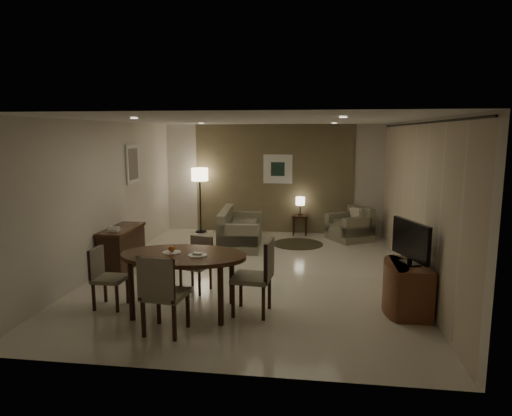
# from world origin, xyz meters

# --- Properties ---
(room_shell) EXTENTS (5.50, 7.00, 2.70)m
(room_shell) POSITION_xyz_m (0.00, 0.40, 1.35)
(room_shell) COLOR beige
(room_shell) RESTS_ON ground
(taupe_accent) EXTENTS (3.96, 0.03, 2.70)m
(taupe_accent) POSITION_xyz_m (0.00, 3.48, 1.35)
(taupe_accent) COLOR olive
(taupe_accent) RESTS_ON wall_back
(curtain_wall) EXTENTS (0.08, 6.70, 2.58)m
(curtain_wall) POSITION_xyz_m (2.68, 0.00, 1.32)
(curtain_wall) COLOR beige
(curtain_wall) RESTS_ON wall_right
(curtain_rod) EXTENTS (0.03, 6.80, 0.03)m
(curtain_rod) POSITION_xyz_m (2.68, 0.00, 2.64)
(curtain_rod) COLOR black
(curtain_rod) RESTS_ON wall_right
(art_back_frame) EXTENTS (0.72, 0.03, 0.72)m
(art_back_frame) POSITION_xyz_m (0.10, 3.46, 1.60)
(art_back_frame) COLOR silver
(art_back_frame) RESTS_ON wall_back
(art_back_canvas) EXTENTS (0.34, 0.01, 0.34)m
(art_back_canvas) POSITION_xyz_m (0.10, 3.44, 1.60)
(art_back_canvas) COLOR #1B3023
(art_back_canvas) RESTS_ON wall_back
(art_left_frame) EXTENTS (0.03, 0.60, 0.80)m
(art_left_frame) POSITION_xyz_m (-2.72, 1.20, 1.85)
(art_left_frame) COLOR silver
(art_left_frame) RESTS_ON wall_left
(art_left_canvas) EXTENTS (0.01, 0.46, 0.64)m
(art_left_canvas) POSITION_xyz_m (-2.71, 1.20, 1.85)
(art_left_canvas) COLOR gray
(art_left_canvas) RESTS_ON wall_left
(downlight_nl) EXTENTS (0.10, 0.10, 0.01)m
(downlight_nl) POSITION_xyz_m (-1.40, -1.80, 2.69)
(downlight_nl) COLOR white
(downlight_nl) RESTS_ON ceiling
(downlight_nr) EXTENTS (0.10, 0.10, 0.01)m
(downlight_nr) POSITION_xyz_m (1.40, -1.80, 2.69)
(downlight_nr) COLOR white
(downlight_nr) RESTS_ON ceiling
(downlight_fl) EXTENTS (0.10, 0.10, 0.01)m
(downlight_fl) POSITION_xyz_m (-1.40, 1.80, 2.69)
(downlight_fl) COLOR white
(downlight_fl) RESTS_ON ceiling
(downlight_fr) EXTENTS (0.10, 0.10, 0.01)m
(downlight_fr) POSITION_xyz_m (1.40, 1.80, 2.69)
(downlight_fr) COLOR white
(downlight_fr) RESTS_ON ceiling
(console_desk) EXTENTS (0.48, 1.20, 0.75)m
(console_desk) POSITION_xyz_m (-2.49, 0.00, 0.38)
(console_desk) COLOR #492C17
(console_desk) RESTS_ON floor
(telephone) EXTENTS (0.20, 0.14, 0.09)m
(telephone) POSITION_xyz_m (-2.49, -0.30, 0.80)
(telephone) COLOR white
(telephone) RESTS_ON console_desk
(tv_cabinet) EXTENTS (0.48, 0.90, 0.70)m
(tv_cabinet) POSITION_xyz_m (2.40, -1.50, 0.35)
(tv_cabinet) COLOR brown
(tv_cabinet) RESTS_ON floor
(flat_tv) EXTENTS (0.36, 0.85, 0.60)m
(flat_tv) POSITION_xyz_m (2.38, -1.50, 1.02)
(flat_tv) COLOR black
(flat_tv) RESTS_ON tv_cabinet
(dining_table) EXTENTS (1.77, 1.10, 0.83)m
(dining_table) POSITION_xyz_m (-0.73, -1.91, 0.41)
(dining_table) COLOR #492C17
(dining_table) RESTS_ON floor
(chair_near) EXTENTS (0.55, 0.55, 1.03)m
(chair_near) POSITION_xyz_m (-0.76, -2.60, 0.51)
(chair_near) COLOR gray
(chair_near) RESTS_ON floor
(chair_far) EXTENTS (0.51, 0.51, 0.85)m
(chair_far) POSITION_xyz_m (-0.79, -1.06, 0.43)
(chair_far) COLOR gray
(chair_far) RESTS_ON floor
(chair_left) EXTENTS (0.43, 0.43, 0.87)m
(chair_left) POSITION_xyz_m (-1.82, -1.89, 0.44)
(chair_left) COLOR gray
(chair_left) RESTS_ON floor
(chair_right) EXTENTS (0.55, 0.55, 1.05)m
(chair_right) POSITION_xyz_m (0.22, -1.84, 0.53)
(chair_right) COLOR gray
(chair_right) RESTS_ON floor
(plate_a) EXTENTS (0.26, 0.26, 0.02)m
(plate_a) POSITION_xyz_m (-0.91, -1.86, 0.84)
(plate_a) COLOR white
(plate_a) RESTS_ON dining_table
(plate_b) EXTENTS (0.26, 0.26, 0.02)m
(plate_b) POSITION_xyz_m (-0.51, -1.96, 0.84)
(plate_b) COLOR white
(plate_b) RESTS_ON dining_table
(fruit_apple) EXTENTS (0.09, 0.09, 0.09)m
(fruit_apple) POSITION_xyz_m (-0.91, -1.86, 0.89)
(fruit_apple) COLOR #BF5415
(fruit_apple) RESTS_ON plate_a
(napkin) EXTENTS (0.12, 0.08, 0.03)m
(napkin) POSITION_xyz_m (-0.51, -1.96, 0.86)
(napkin) COLOR white
(napkin) RESTS_ON plate_b
(round_rug) EXTENTS (1.13, 1.13, 0.01)m
(round_rug) POSITION_xyz_m (0.68, 2.25, 0.01)
(round_rug) COLOR #3F3923
(round_rug) RESTS_ON floor
(sofa) EXTENTS (1.79, 0.99, 0.81)m
(sofa) POSITION_xyz_m (-0.58, 1.96, 0.41)
(sofa) COLOR gray
(sofa) RESTS_ON floor
(armchair) EXTENTS (1.16, 1.17, 0.77)m
(armchair) POSITION_xyz_m (1.85, 2.82, 0.38)
(armchair) COLOR gray
(armchair) RESTS_ON floor
(side_table) EXTENTS (0.38, 0.38, 0.49)m
(side_table) POSITION_xyz_m (0.68, 3.25, 0.24)
(side_table) COLOR #321910
(side_table) RESTS_ON floor
(table_lamp) EXTENTS (0.22, 0.22, 0.50)m
(table_lamp) POSITION_xyz_m (0.68, 3.25, 0.74)
(table_lamp) COLOR #FFEAC1
(table_lamp) RESTS_ON side_table
(floor_lamp) EXTENTS (0.41, 0.41, 1.63)m
(floor_lamp) POSITION_xyz_m (-1.82, 3.17, 0.81)
(floor_lamp) COLOR #FFE5B7
(floor_lamp) RESTS_ON floor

